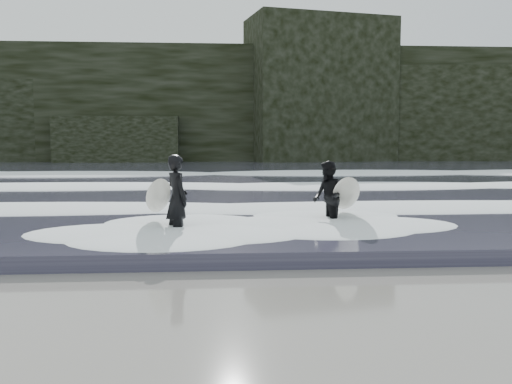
% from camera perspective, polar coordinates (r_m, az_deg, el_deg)
% --- Properties ---
extents(ground, '(120.00, 120.00, 0.00)m').
position_cam_1_polar(ground, '(6.53, -3.28, -14.00)').
color(ground, brown).
rests_on(ground, ground).
extents(sea, '(90.00, 52.00, 0.30)m').
position_cam_1_polar(sea, '(35.22, -4.02, 2.02)').
color(sea, '#353347').
rests_on(sea, ground).
extents(headland, '(70.00, 9.00, 10.00)m').
position_cam_1_polar(headland, '(52.24, -4.11, 8.40)').
color(headland, black).
rests_on(headland, ground).
extents(foam_near, '(60.00, 3.20, 0.20)m').
position_cam_1_polar(foam_near, '(15.26, -3.82, -1.32)').
color(foam_near, white).
rests_on(foam_near, sea).
extents(foam_mid, '(60.00, 4.00, 0.24)m').
position_cam_1_polar(foam_mid, '(22.23, -3.93, 0.80)').
color(foam_mid, white).
rests_on(foam_mid, sea).
extents(foam_far, '(60.00, 4.80, 0.30)m').
position_cam_1_polar(foam_far, '(31.21, -4.01, 2.15)').
color(foam_far, white).
rests_on(foam_far, sea).
extents(surfer_left, '(1.15, 1.81, 1.84)m').
position_cam_1_polar(surfer_left, '(12.09, -8.18, -0.61)').
color(surfer_left, black).
rests_on(surfer_left, ground).
extents(surfer_right, '(1.28, 2.21, 1.66)m').
position_cam_1_polar(surfer_right, '(13.23, 7.50, -0.46)').
color(surfer_right, black).
rests_on(surfer_right, ground).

